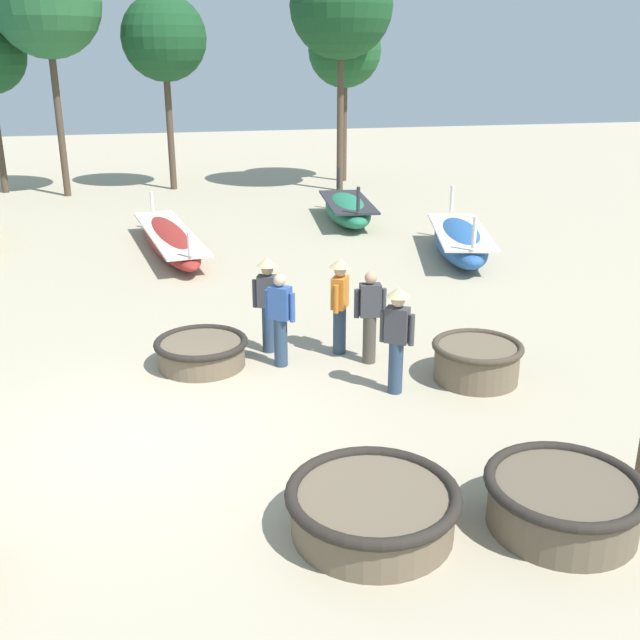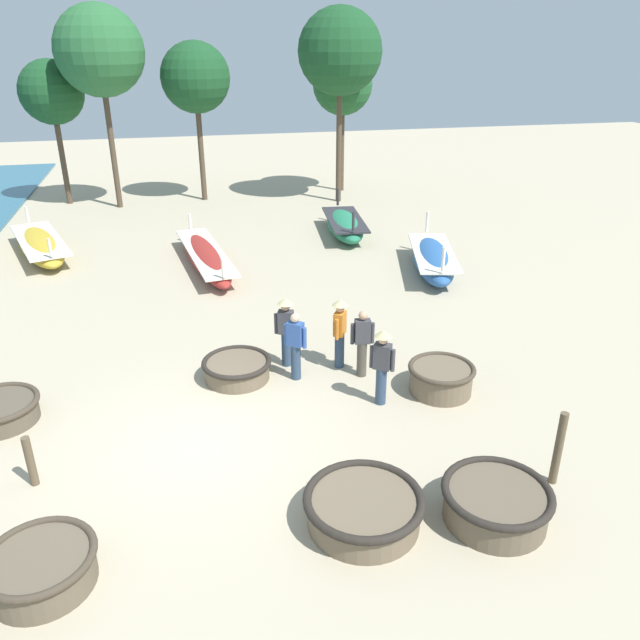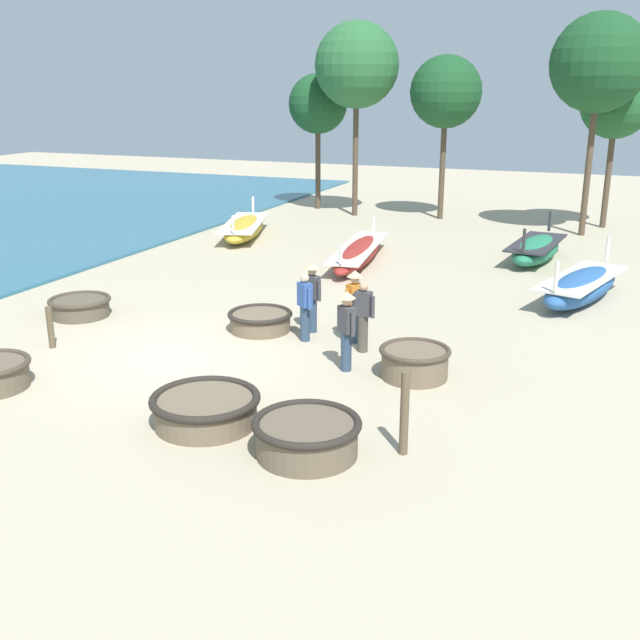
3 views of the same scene
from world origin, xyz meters
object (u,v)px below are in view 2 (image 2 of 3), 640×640
at_px(tree_leftmost, 99,51).
at_px(tree_rightmost, 52,93).
at_px(long_boat_ochre_hull, 345,225).
at_px(fisherman_hauling, 296,345).
at_px(fisherman_with_hat, 382,362).
at_px(long_boat_white_hull, 206,257).
at_px(tree_left_mid, 340,52).
at_px(fisherman_crouching, 286,327).
at_px(coracle_center, 441,378).
at_px(mooring_post_inland, 30,461).
at_px(coracle_upturned, 364,508).
at_px(tree_tall_back, 195,78).
at_px(long_boat_green_hull, 41,245).
at_px(mooring_post_shoreline, 558,448).
at_px(fisherman_standing_left, 340,329).
at_px(fisherman_standing_right, 362,342).
at_px(coracle_front_right, 496,502).
at_px(tree_center, 343,85).
at_px(long_boat_blue_hull, 433,259).
at_px(coracle_front_left, 237,368).

bearing_deg(tree_leftmost, tree_rightmost, 151.89).
distance_m(long_boat_ochre_hull, fisherman_hauling, 11.03).
bearing_deg(fisherman_with_hat, long_boat_white_hull, 107.69).
bearing_deg(tree_left_mid, long_boat_white_hull, -130.12).
bearing_deg(fisherman_crouching, fisherman_hauling, -81.81).
height_order(coracle_center, mooring_post_inland, mooring_post_inland).
relative_size(long_boat_white_hull, fisherman_crouching, 3.55).
relative_size(coracle_upturned, tree_tall_back, 0.28).
distance_m(long_boat_green_hull, mooring_post_inland, 13.08).
height_order(long_boat_green_hull, tree_leftmost, tree_leftmost).
height_order(long_boat_green_hull, fisherman_with_hat, fisherman_with_hat).
relative_size(mooring_post_inland, mooring_post_shoreline, 0.68).
distance_m(fisherman_standing_left, fisherman_crouching, 1.21).
xyz_separation_m(fisherman_standing_left, tree_left_mid, (3.95, 15.34, 5.37)).
bearing_deg(tree_leftmost, mooring_post_shoreline, -68.61).
distance_m(coracle_upturned, coracle_center, 4.40).
bearing_deg(mooring_post_shoreline, long_boat_green_hull, 125.38).
relative_size(fisherman_standing_right, tree_tall_back, 0.23).
bearing_deg(fisherman_standing_right, long_boat_ochre_hull, 76.93).
height_order(long_boat_white_hull, tree_leftmost, tree_leftmost).
height_order(coracle_center, fisherman_hauling, fisherman_hauling).
distance_m(coracle_front_right, tree_rightmost, 25.19).
xyz_separation_m(fisherman_standing_right, tree_left_mid, (3.57, 15.84, 5.49)).
bearing_deg(coracle_center, fisherman_crouching, 147.51).
bearing_deg(long_boat_ochre_hull, long_boat_green_hull, 179.57).
height_order(long_boat_ochre_hull, fisherman_standing_left, fisherman_standing_left).
bearing_deg(tree_center, tree_left_mid, -108.29).
bearing_deg(fisherman_crouching, tree_left_mid, 71.18).
relative_size(tree_tall_back, tree_left_mid, 0.84).
distance_m(fisherman_standing_left, tree_center, 18.46).
bearing_deg(long_boat_white_hull, mooring_post_shoreline, -67.81).
bearing_deg(fisherman_hauling, fisherman_crouching, 98.19).
height_order(long_boat_white_hull, fisherman_standing_right, fisherman_standing_right).
height_order(tree_tall_back, tree_left_mid, tree_left_mid).
bearing_deg(long_boat_green_hull, tree_tall_back, 49.07).
height_order(long_boat_blue_hull, fisherman_with_hat, fisherman_with_hat).
xyz_separation_m(coracle_center, fisherman_crouching, (-2.99, 1.90, 0.62)).
bearing_deg(tree_leftmost, tree_left_mid, -6.50).
height_order(coracle_front_right, mooring_post_inland, mooring_post_inland).
xyz_separation_m(long_boat_white_hull, fisherman_hauling, (1.48, -7.94, 0.51)).
xyz_separation_m(fisherman_crouching, mooring_post_shoreline, (3.68, -5.12, -0.27)).
bearing_deg(long_boat_white_hull, tree_center, 53.75).
xyz_separation_m(fisherman_crouching, tree_left_mid, (5.11, 14.99, 5.37)).
relative_size(long_boat_green_hull, tree_center, 0.83).
xyz_separation_m(long_boat_blue_hull, mooring_post_inland, (-10.60, -8.30, 0.05)).
bearing_deg(fisherman_hauling, long_boat_green_hull, 123.84).
xyz_separation_m(coracle_front_left, long_boat_green_hull, (-5.69, 10.11, 0.10)).
relative_size(fisherman_standing_right, fisherman_crouching, 0.94).
bearing_deg(long_boat_white_hull, coracle_center, -64.57).
relative_size(coracle_center, tree_center, 0.23).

